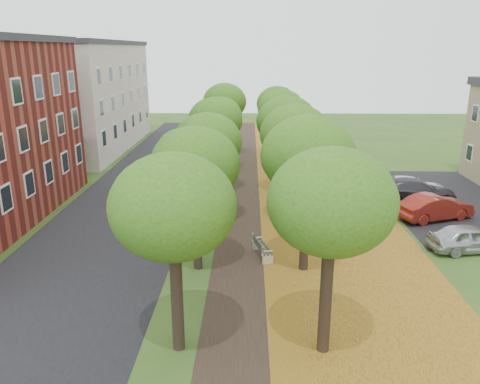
{
  "coord_description": "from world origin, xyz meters",
  "views": [
    {
      "loc": [
        0.12,
        -13.41,
        9.6
      ],
      "look_at": [
        -0.36,
        9.74,
        2.5
      ],
      "focal_mm": 35.0,
      "sensor_mm": 36.0,
      "label": 1
    }
  ],
  "objects_px": {
    "bench": "(262,248)",
    "car_grey": "(415,190)",
    "car_red": "(435,207)",
    "car_silver": "(470,238)",
    "car_white": "(411,188)"
  },
  "relations": [
    {
      "from": "car_silver",
      "to": "car_white",
      "type": "distance_m",
      "value": 8.73
    },
    {
      "from": "bench",
      "to": "car_grey",
      "type": "distance_m",
      "value": 13.54
    },
    {
      "from": "car_red",
      "to": "car_white",
      "type": "distance_m",
      "value": 4.2
    },
    {
      "from": "bench",
      "to": "car_grey",
      "type": "height_order",
      "value": "car_grey"
    },
    {
      "from": "car_silver",
      "to": "car_grey",
      "type": "xyz_separation_m",
      "value": [
        0.0,
        7.95,
        0.06
      ]
    },
    {
      "from": "bench",
      "to": "car_silver",
      "type": "bearing_deg",
      "value": -100.0
    },
    {
      "from": "car_silver",
      "to": "car_red",
      "type": "bearing_deg",
      "value": -8.0
    },
    {
      "from": "car_red",
      "to": "car_grey",
      "type": "distance_m",
      "value": 3.42
    },
    {
      "from": "car_silver",
      "to": "car_grey",
      "type": "relative_size",
      "value": 0.78
    },
    {
      "from": "car_silver",
      "to": "bench",
      "type": "bearing_deg",
      "value": 86.85
    },
    {
      "from": "car_white",
      "to": "bench",
      "type": "bearing_deg",
      "value": 153.07
    },
    {
      "from": "car_grey",
      "to": "bench",
      "type": "bearing_deg",
      "value": 134.45
    },
    {
      "from": "car_red",
      "to": "bench",
      "type": "bearing_deg",
      "value": 97.47
    },
    {
      "from": "car_red",
      "to": "car_grey",
      "type": "bearing_deg",
      "value": -20.28
    },
    {
      "from": "bench",
      "to": "car_red",
      "type": "relative_size",
      "value": 0.43
    }
  ]
}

